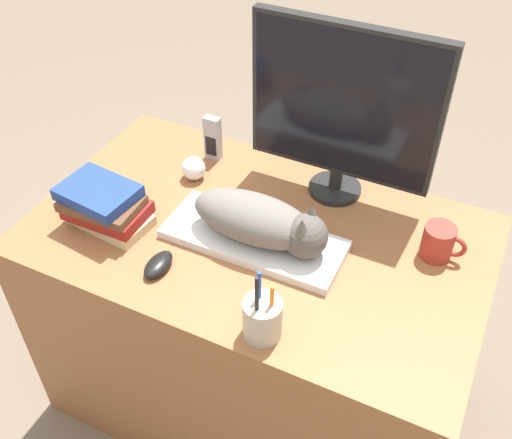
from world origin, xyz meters
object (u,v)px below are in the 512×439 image
keyboard (254,239)px  computer_mouse (158,265)px  coffee_mug (439,242)px  pen_cup (262,318)px  monitor (343,108)px  cat (265,222)px  phone (213,138)px  baseball (194,168)px  book_stack (104,206)px

keyboard → computer_mouse: (-0.17, -0.18, 0.00)m
keyboard → coffee_mug: (0.43, 0.16, 0.03)m
keyboard → pen_cup: (0.14, -0.25, 0.04)m
monitor → cat: bearing=-106.3°
computer_mouse → phone: (-0.10, 0.47, 0.05)m
baseball → book_stack: book_stack is taller
keyboard → phone: bearing=133.9°
phone → monitor: bearing=0.7°
monitor → baseball: monitor is taller
cat → book_stack: (-0.41, -0.10, -0.02)m
baseball → phone: 0.12m
keyboard → coffee_mug: 0.46m
monitor → pen_cup: size_ratio=2.54×
keyboard → phone: size_ratio=3.35×
keyboard → baseball: (-0.27, 0.17, 0.02)m
coffee_mug → baseball: bearing=179.1°
cat → monitor: 0.35m
keyboard → cat: bearing=-0.0°
cat → book_stack: 0.42m
computer_mouse → cat: bearing=42.9°
keyboard → cat: 0.08m
keyboard → computer_mouse: bearing=-132.4°
coffee_mug → book_stack: (-0.81, -0.26, 0.01)m
computer_mouse → book_stack: (-0.21, 0.08, 0.04)m
keyboard → pen_cup: pen_cup is taller
baseball → computer_mouse: bearing=-73.5°
computer_mouse → pen_cup: bearing=-12.0°
monitor → pen_cup: bearing=-86.9°
pen_cup → phone: size_ratio=1.41×
keyboard → book_stack: 0.40m
coffee_mug → pen_cup: 0.50m
monitor → phone: size_ratio=3.59×
computer_mouse → phone: bearing=102.4°
monitor → computer_mouse: monitor is taller
keyboard → monitor: size_ratio=0.93×
monitor → baseball: bearing=-163.0°
cat → keyboard: bearing=180.0°
computer_mouse → baseball: (-0.10, 0.35, 0.02)m
phone → baseball: bearing=-91.0°
monitor → pen_cup: (0.03, -0.54, -0.22)m
keyboard → pen_cup: size_ratio=2.37×
computer_mouse → keyboard: bearing=47.6°
monitor → baseball: 0.47m
pen_cup → monitor: bearing=93.1°
cat → baseball: 0.35m
cat → coffee_mug: cat is taller
computer_mouse → phone: phone is taller
cat → computer_mouse: (-0.20, -0.18, -0.07)m
coffee_mug → phone: 0.71m
coffee_mug → pen_cup: size_ratio=0.56×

